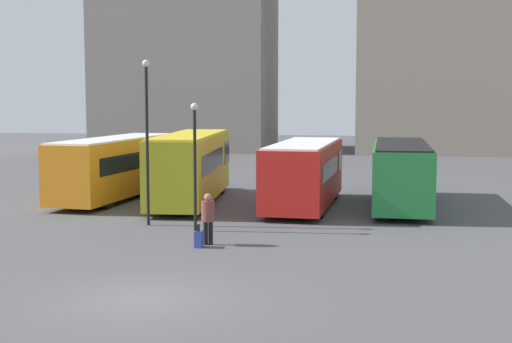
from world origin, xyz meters
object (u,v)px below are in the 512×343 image
(bus_0, at_px, (116,166))
(traveler, at_px, (208,214))
(bus_1, at_px, (191,165))
(lamp_post_1, at_px, (147,130))
(bus_3, at_px, (401,172))
(suitcase, at_px, (199,239))
(lamp_post_0, at_px, (195,155))
(bus_2, at_px, (305,172))

(bus_0, bearing_deg, traveler, -140.31)
(bus_1, xyz_separation_m, lamp_post_1, (-0.13, -6.33, 1.96))
(bus_1, bearing_deg, bus_3, -92.27)
(suitcase, xyz_separation_m, lamp_post_0, (-0.83, 2.89, 2.60))
(bus_1, distance_m, suitcase, 10.60)
(bus_3, bearing_deg, traveler, 146.69)
(lamp_post_1, bearing_deg, traveler, -46.13)
(traveler, relative_size, lamp_post_0, 0.37)
(traveler, bearing_deg, bus_2, -19.18)
(bus_3, distance_m, lamp_post_1, 12.25)
(suitcase, bearing_deg, lamp_post_1, 34.22)
(lamp_post_1, bearing_deg, lamp_post_0, -22.75)
(bus_0, bearing_deg, bus_1, -93.47)
(suitcase, bearing_deg, bus_1, 11.75)
(bus_2, height_order, lamp_post_1, lamp_post_1)
(bus_0, distance_m, suitcase, 12.78)
(bus_2, distance_m, lamp_post_0, 7.57)
(bus_2, bearing_deg, suitcase, 167.26)
(bus_2, height_order, lamp_post_0, lamp_post_0)
(bus_0, xyz_separation_m, lamp_post_1, (3.87, -6.93, 2.09))
(bus_1, xyz_separation_m, lamp_post_0, (2.00, -7.22, 1.10))
(bus_3, height_order, lamp_post_1, lamp_post_1)
(bus_3, bearing_deg, lamp_post_0, 134.93)
(bus_1, relative_size, suitcase, 12.93)
(bus_0, relative_size, lamp_post_1, 1.57)
(traveler, bearing_deg, bus_0, 30.65)
(bus_2, relative_size, lamp_post_1, 1.43)
(bus_2, distance_m, lamp_post_1, 8.29)
(bus_3, distance_m, suitcase, 12.70)
(bus_1, distance_m, bus_2, 5.55)
(suitcase, distance_m, lamp_post_1, 5.92)
(bus_2, relative_size, traveler, 5.25)
(bus_3, relative_size, lamp_post_0, 2.10)
(traveler, distance_m, suitcase, 0.92)
(bus_0, relative_size, suitcase, 12.60)
(traveler, bearing_deg, lamp_post_1, 39.98)
(bus_0, height_order, suitcase, bus_0)
(bus_1, xyz_separation_m, suitcase, (2.83, -10.11, -1.50))
(bus_1, bearing_deg, bus_2, -101.06)
(bus_0, bearing_deg, lamp_post_1, -145.69)
(bus_0, height_order, lamp_post_1, lamp_post_1)
(bus_0, distance_m, bus_3, 13.89)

